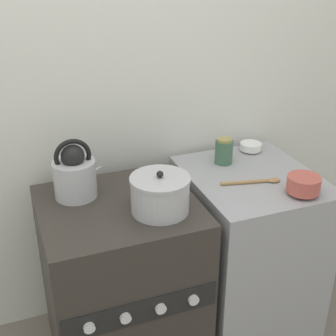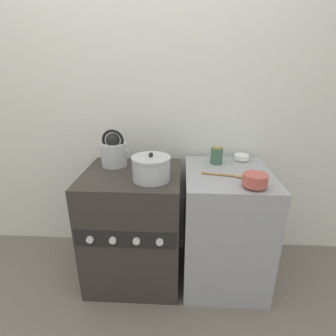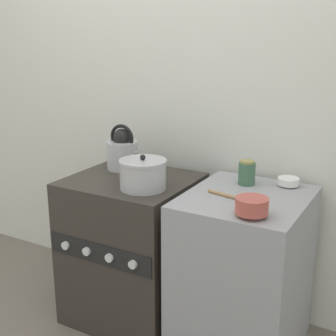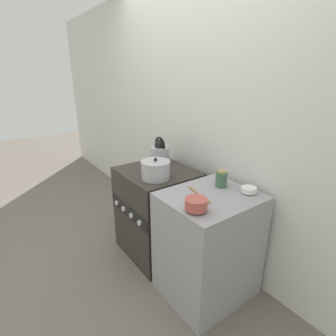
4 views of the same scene
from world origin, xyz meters
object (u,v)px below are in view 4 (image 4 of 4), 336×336
at_px(stove, 158,212).
at_px(kettle, 160,153).
at_px(cooking_pot, 156,170).
at_px(small_ceramic_bowl, 249,190).
at_px(storage_jar, 221,179).
at_px(enamel_bowl, 196,204).

relative_size(stove, kettle, 3.17).
distance_m(cooking_pot, small_ceramic_bowl, 0.74).
bearing_deg(storage_jar, stove, -161.45).
relative_size(kettle, storage_jar, 2.06).
xyz_separation_m(kettle, cooking_pot, (0.29, -0.24, -0.03)).
distance_m(stove, enamel_bowl, 0.91).
relative_size(kettle, enamel_bowl, 1.84).
bearing_deg(stove, small_ceramic_bowl, 19.35).
bearing_deg(small_ceramic_bowl, enamel_bowl, -92.81).
relative_size(enamel_bowl, small_ceramic_bowl, 1.30).
bearing_deg(stove, enamel_bowl, -15.29).
distance_m(stove, small_ceramic_bowl, 0.94).
xyz_separation_m(enamel_bowl, small_ceramic_bowl, (0.02, 0.48, -0.02)).
bearing_deg(storage_jar, kettle, -175.09).
xyz_separation_m(stove, enamel_bowl, (0.76, -0.21, 0.47)).
height_order(stove, kettle, kettle).
relative_size(kettle, small_ceramic_bowl, 2.40).
bearing_deg(storage_jar, small_ceramic_bowl, 21.68).
distance_m(kettle, small_ceramic_bowl, 0.94).
bearing_deg(stove, storage_jar, 18.55).
height_order(stove, small_ceramic_bowl, small_ceramic_bowl).
bearing_deg(storage_jar, cooking_pot, -145.25).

